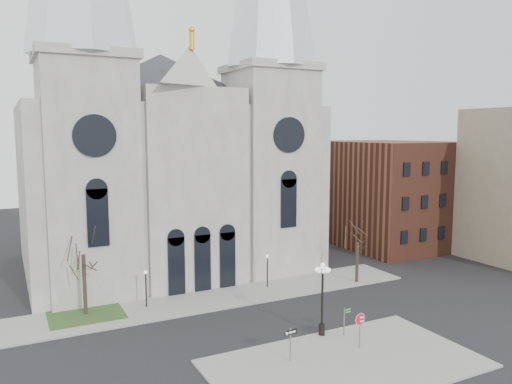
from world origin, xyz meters
name	(u,v)px	position (x,y,z in m)	size (l,w,h in m)	color
ground	(270,345)	(0.00, 0.00, 0.00)	(160.00, 160.00, 0.00)	black
sidewalk_near	(345,364)	(3.00, -5.00, 0.07)	(18.00, 10.00, 0.14)	gray
sidewalk_far	(212,299)	(0.00, 11.00, 0.07)	(40.00, 6.00, 0.14)	gray
grass_patch	(86,315)	(-11.00, 12.00, 0.09)	(6.00, 5.00, 0.18)	#2E4E21
cathedral	(170,102)	(0.00, 22.86, 18.48)	(33.00, 26.66, 54.00)	gray
bg_building_brick	(385,193)	(30.00, 22.00, 7.00)	(14.00, 18.00, 14.00)	brown
tree_left	(83,251)	(-11.00, 12.00, 5.58)	(3.20, 3.20, 7.50)	#2D2119
tree_right	(358,240)	(15.00, 9.00, 4.47)	(3.20, 3.20, 6.00)	#2D2119
ped_lamp_left	(146,282)	(-6.00, 11.50, 2.33)	(0.32, 0.32, 3.26)	black
ped_lamp_right	(267,266)	(6.00, 11.50, 2.33)	(0.32, 0.32, 3.26)	black
stop_sign	(360,323)	(5.28, -3.60, 1.97)	(0.89, 0.30, 2.58)	slate
globe_lamp	(322,290)	(4.19, -0.50, 3.64)	(1.52, 1.52, 5.58)	black
one_way_sign	(290,339)	(-0.11, -3.10, 1.67)	(0.99, 0.15, 2.27)	slate
street_name_sign	(345,319)	(5.70, -1.33, 1.39)	(0.67, 0.12, 2.11)	slate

